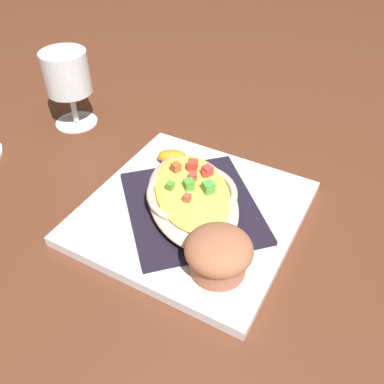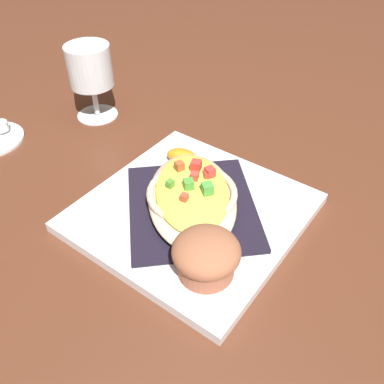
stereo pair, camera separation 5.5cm
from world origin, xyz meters
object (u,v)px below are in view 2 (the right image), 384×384
gratin_dish (192,195)px  stemmed_glass (90,70)px  square_plate (192,212)px  orange_garnish (182,156)px  creamer_cup_0 (1,126)px  muffin (206,255)px

gratin_dish → stemmed_glass: 0.33m
gratin_dish → square_plate: bearing=19.1°
orange_garnish → creamer_cup_0: bearing=-59.6°
square_plate → orange_garnish: (-0.06, -0.09, 0.02)m
gratin_dish → creamer_cup_0: bearing=-74.2°
gratin_dish → stemmed_glass: stemmed_glass is taller
muffin → orange_garnish: size_ratio=1.39×
gratin_dish → muffin: 0.11m
muffin → square_plate: bearing=-124.0°
stemmed_glass → creamer_cup_0: (0.16, -0.06, -0.07)m
stemmed_glass → creamer_cup_0: size_ratio=5.60×
orange_garnish → square_plate: bearing=55.9°
orange_garnish → creamer_cup_0: (0.17, -0.29, -0.01)m
square_plate → muffin: muffin is taller
gratin_dish → stemmed_glass: size_ratio=1.68×
muffin → creamer_cup_0: muffin is taller
creamer_cup_0 → orange_garnish: bearing=120.4°
stemmed_glass → muffin: bearing=74.6°
orange_garnish → stemmed_glass: stemmed_glass is taller
orange_garnish → stemmed_glass: (0.01, -0.23, 0.07)m
orange_garnish → gratin_dish: bearing=55.9°
square_plate → gratin_dish: (-0.00, -0.00, 0.03)m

